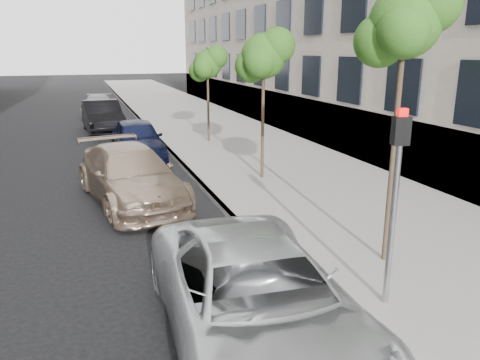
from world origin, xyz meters
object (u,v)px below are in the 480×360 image
tree_mid (264,56)px  sedan_rear (98,106)px  suv (130,175)px  sedan_black (103,117)px  tree_near (406,23)px  tree_far (208,64)px  sedan_blue (137,139)px  minivan (256,299)px  signal_pole (396,186)px

tree_mid → sedan_rear: tree_mid is taller
suv → sedan_rear: bearing=80.3°
sedan_black → tree_mid: bearing=-72.7°
tree_near → tree_far: (0.00, 13.00, -1.04)m
tree_mid → tree_far: 6.51m
tree_near → tree_far: size_ratio=1.25×
suv → sedan_blue: 5.51m
tree_far → minivan: size_ratio=0.76×
sedan_rear → tree_far: bearing=-62.9°
tree_near → signal_pole: (-0.99, -1.38, -2.43)m
suv → sedan_black: size_ratio=1.08×
tree_near → minivan: tree_near is taller
sedan_rear → signal_pole: bearing=-76.8°
sedan_black → sedan_rear: size_ratio=1.08×
sedan_rear → suv: bearing=-84.1°
tree_near → sedan_rear: (-4.28, 24.01, -3.88)m
tree_near → sedan_black: bearing=103.7°
sedan_black → sedan_rear: bearing=85.9°
sedan_blue → tree_mid: bearing=-54.3°
minivan → tree_mid: bearing=71.1°
signal_pole → tree_mid: bearing=96.7°
suv → sedan_black: 12.03m
tree_mid → suv: bearing=-169.6°
sedan_blue → sedan_black: (-0.94, 6.59, 0.05)m
signal_pole → sedan_blue: size_ratio=0.71×
tree_near → sedan_black: (-4.33, 17.75, -3.73)m
tree_mid → sedan_rear: size_ratio=1.02×
sedan_rear → sedan_black: bearing=-84.6°
tree_near → signal_pole: tree_near is taller
sedan_black → suv: bearing=-93.4°
tree_far → sedan_black: tree_far is taller
tree_near → sedan_rear: 24.70m
tree_far → signal_pole: bearing=-93.9°
tree_far → sedan_rear: tree_far is taller
sedan_blue → sedan_rear: size_ratio=0.98×
tree_far → sedan_black: 6.97m
minivan → sedan_blue: 12.77m
suv → sedan_blue: bearing=71.2°
suv → sedan_rear: suv is taller
signal_pole → sedan_rear: bearing=111.3°
signal_pole → minivan: bearing=-160.6°
minivan → sedan_blue: size_ratio=1.22×
tree_mid → minivan: size_ratio=0.85×
tree_mid → tree_far: bearing=90.0°
signal_pole → sedan_blue: signal_pole is taller
sedan_black → minivan: bearing=-90.8°
minivan → sedan_black: size_ratio=1.11×
signal_pole → minivan: signal_pole is taller
tree_near → sedan_black: 18.64m
sedan_black → sedan_rear: sedan_black is taller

